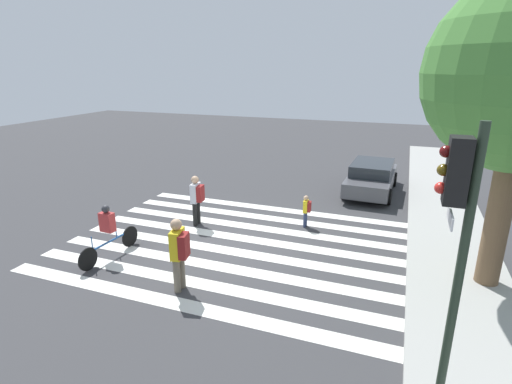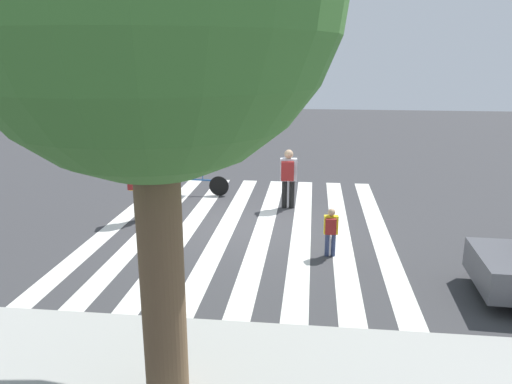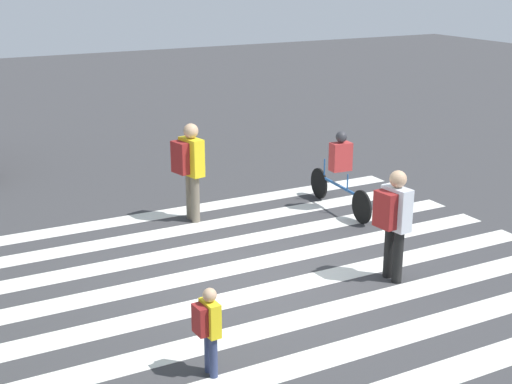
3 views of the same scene
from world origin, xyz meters
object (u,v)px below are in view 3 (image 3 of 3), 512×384
(pedestrian_adult_yellow_jacket, at_px, (190,165))
(cyclist_mid_street, at_px, (340,168))
(pedestrian_child_with_backpack, at_px, (208,325))
(pedestrian_adult_tall_backpack, at_px, (393,217))

(pedestrian_adult_yellow_jacket, relative_size, cyclist_mid_street, 0.82)
(pedestrian_adult_yellow_jacket, distance_m, pedestrian_child_with_backpack, 5.41)
(pedestrian_child_with_backpack, relative_size, cyclist_mid_street, 0.49)
(pedestrian_adult_yellow_jacket, relative_size, pedestrian_child_with_backpack, 1.67)
(pedestrian_adult_yellow_jacket, xyz_separation_m, pedestrian_child_with_backpack, (-5.04, 1.90, -0.44))
(pedestrian_adult_yellow_jacket, height_order, pedestrian_child_with_backpack, pedestrian_adult_yellow_jacket)
(pedestrian_child_with_backpack, bearing_deg, cyclist_mid_street, 128.16)
(pedestrian_adult_tall_backpack, xyz_separation_m, cyclist_mid_street, (3.08, -1.15, -0.16))
(pedestrian_adult_yellow_jacket, bearing_deg, pedestrian_child_with_backpack, -32.92)
(pedestrian_child_with_backpack, height_order, cyclist_mid_street, cyclist_mid_street)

